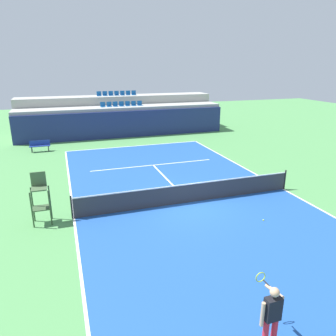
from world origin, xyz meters
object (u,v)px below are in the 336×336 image
at_px(player_bench, 40,145).
at_px(tennis_ball_0, 263,220).
at_px(umpire_chair, 40,197).
at_px(player, 271,314).
at_px(tennis_net, 190,193).

xyz_separation_m(player_bench, tennis_ball_0, (9.56, -15.46, -0.46)).
height_order(umpire_chair, player_bench, umpire_chair).
distance_m(umpire_chair, player_bench, 12.60).
bearing_deg(player, umpire_chair, 111.74).
distance_m(player, tennis_ball_0, 6.79).
distance_m(tennis_net, player, 8.57).
relative_size(player, player_bench, 1.14).
xyz_separation_m(tennis_net, umpire_chair, (-6.70, 0.06, 0.68)).
relative_size(tennis_net, tennis_ball_0, 167.88).
bearing_deg(umpire_chair, tennis_ball_0, -17.82).
xyz_separation_m(tennis_net, player, (-1.45, -8.43, 0.47)).
xyz_separation_m(player, tennis_ball_0, (3.72, 5.60, -0.94)).
bearing_deg(tennis_ball_0, player, -123.60).
bearing_deg(tennis_ball_0, tennis_net, 128.83).
relative_size(player_bench, tennis_ball_0, 22.73).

